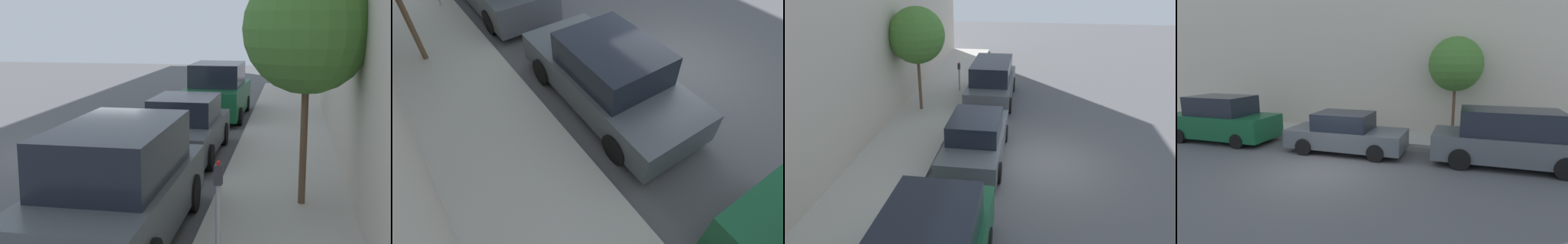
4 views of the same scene
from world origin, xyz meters
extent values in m
plane|color=#515154|center=(0.00, 0.00, 0.00)|extent=(60.00, 60.00, 0.00)
cube|color=#B2ADA3|center=(4.78, 0.00, 0.07)|extent=(2.57, 32.00, 0.15)
cube|color=#4C5156|center=(2.26, -5.76, 0.64)|extent=(1.95, 4.92, 0.84)
cube|color=black|center=(2.26, -5.76, 1.48)|extent=(1.70, 3.12, 0.84)
cylinder|color=black|center=(1.36, -4.24, 0.35)|extent=(0.22, 0.70, 0.70)
cylinder|color=black|center=(3.16, -4.24, 0.35)|extent=(0.22, 0.70, 0.70)
cylinder|color=black|center=(1.36, -7.27, 0.35)|extent=(0.22, 0.70, 0.70)
cylinder|color=black|center=(3.16, -7.27, 0.35)|extent=(0.22, 0.70, 0.70)
cube|color=#4C5156|center=(2.19, -0.03, 0.56)|extent=(1.86, 4.52, 0.68)
cube|color=black|center=(2.19, 0.07, 1.22)|extent=(1.61, 2.12, 0.64)
cylinder|color=black|center=(1.34, 1.37, 0.31)|extent=(0.22, 0.63, 0.63)
cylinder|color=black|center=(3.04, 1.37, 0.31)|extent=(0.22, 0.63, 0.63)
cylinder|color=black|center=(1.34, -1.42, 0.31)|extent=(0.22, 0.63, 0.63)
cylinder|color=black|center=(3.04, -1.42, 0.31)|extent=(0.22, 0.63, 0.63)
cube|color=black|center=(2.25, 5.84, 1.58)|extent=(1.77, 2.63, 0.80)
cylinder|color=black|center=(1.32, 4.36, 0.30)|extent=(0.22, 0.60, 0.60)
cylinder|color=black|center=(3.18, 4.36, 0.30)|extent=(0.22, 0.60, 0.60)
cylinder|color=#ADADB2|center=(3.95, -6.52, 0.70)|extent=(0.07, 0.07, 1.10)
cube|color=#2D2D33|center=(3.95, -6.52, 1.39)|extent=(0.11, 0.15, 0.28)
cube|color=red|center=(3.95, -6.52, 1.56)|extent=(0.04, 0.09, 0.05)
cylinder|color=brown|center=(5.15, -3.85, 1.43)|extent=(0.13, 0.13, 2.56)
sphere|color=#42752D|center=(5.15, -3.85, 3.34)|extent=(2.30, 2.30, 2.30)
camera|label=1|loc=(4.90, -13.67, 3.47)|focal=50.00mm
camera|label=2|loc=(5.47, 3.90, 4.84)|focal=28.00mm
camera|label=3|loc=(0.57, 11.19, 6.19)|focal=35.00mm
camera|label=4|loc=(-8.42, -4.28, 3.43)|focal=28.00mm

